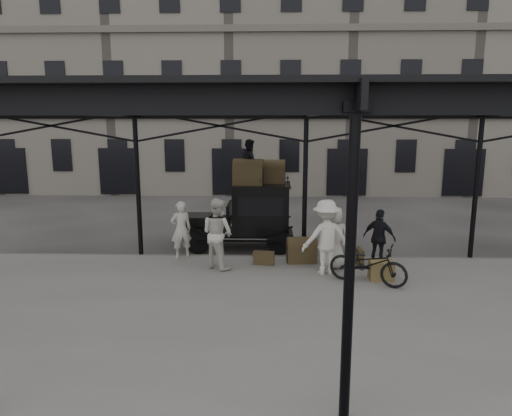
{
  "coord_description": "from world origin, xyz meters",
  "views": [
    {
      "loc": [
        -1.01,
        -11.41,
        4.19
      ],
      "look_at": [
        -1.44,
        1.6,
        1.7
      ],
      "focal_mm": 32.0,
      "sensor_mm": 36.0,
      "label": 1
    }
  ],
  "objects_px": {
    "bicycle": "(368,264)",
    "steamer_trunk_roof_near": "(248,174)",
    "steamer_trunk_platform": "(302,251)",
    "taxi": "(251,213)",
    "porter_official": "(379,238)",
    "porter_left": "(181,230)"
  },
  "relations": [
    {
      "from": "porter_official",
      "to": "bicycle",
      "type": "height_order",
      "value": "porter_official"
    },
    {
      "from": "porter_official",
      "to": "steamer_trunk_platform",
      "type": "distance_m",
      "value": 2.23
    },
    {
      "from": "taxi",
      "to": "steamer_trunk_roof_near",
      "type": "xyz_separation_m",
      "value": [
        -0.08,
        -0.25,
        1.32
      ]
    },
    {
      "from": "steamer_trunk_roof_near",
      "to": "porter_official",
      "type": "bearing_deg",
      "value": -22.63
    },
    {
      "from": "porter_left",
      "to": "steamer_trunk_platform",
      "type": "distance_m",
      "value": 3.63
    },
    {
      "from": "taxi",
      "to": "bicycle",
      "type": "xyz_separation_m",
      "value": [
        3.09,
        -3.69,
        -0.54
      ]
    },
    {
      "from": "porter_official",
      "to": "steamer_trunk_roof_near",
      "type": "bearing_deg",
      "value": 8.53
    },
    {
      "from": "porter_left",
      "to": "porter_official",
      "type": "distance_m",
      "value": 5.76
    },
    {
      "from": "porter_left",
      "to": "taxi",
      "type": "bearing_deg",
      "value": -165.39
    },
    {
      "from": "steamer_trunk_platform",
      "to": "steamer_trunk_roof_near",
      "type": "bearing_deg",
      "value": 129.68
    },
    {
      "from": "porter_official",
      "to": "steamer_trunk_platform",
      "type": "bearing_deg",
      "value": 28.66
    },
    {
      "from": "taxi",
      "to": "steamer_trunk_platform",
      "type": "xyz_separation_m",
      "value": [
        1.55,
        -1.92,
        -0.74
      ]
    },
    {
      "from": "taxi",
      "to": "steamer_trunk_roof_near",
      "type": "height_order",
      "value": "steamer_trunk_roof_near"
    },
    {
      "from": "bicycle",
      "to": "steamer_trunk_roof_near",
      "type": "xyz_separation_m",
      "value": [
        -3.17,
        3.44,
        1.86
      ]
    },
    {
      "from": "bicycle",
      "to": "steamer_trunk_roof_near",
      "type": "height_order",
      "value": "steamer_trunk_roof_near"
    },
    {
      "from": "bicycle",
      "to": "porter_left",
      "type": "bearing_deg",
      "value": 93.81
    },
    {
      "from": "porter_left",
      "to": "porter_official",
      "type": "xyz_separation_m",
      "value": [
        5.73,
        -0.57,
        -0.05
      ]
    },
    {
      "from": "porter_left",
      "to": "bicycle",
      "type": "distance_m",
      "value": 5.53
    },
    {
      "from": "bicycle",
      "to": "steamer_trunk_roof_near",
      "type": "relative_size",
      "value": 2.08
    },
    {
      "from": "bicycle",
      "to": "steamer_trunk_platform",
      "type": "xyz_separation_m",
      "value": [
        -1.54,
        1.77,
        -0.21
      ]
    },
    {
      "from": "taxi",
      "to": "steamer_trunk_roof_near",
      "type": "relative_size",
      "value": 3.86
    },
    {
      "from": "porter_official",
      "to": "steamer_trunk_platform",
      "type": "xyz_separation_m",
      "value": [
        -2.16,
        0.26,
        -0.5
      ]
    }
  ]
}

